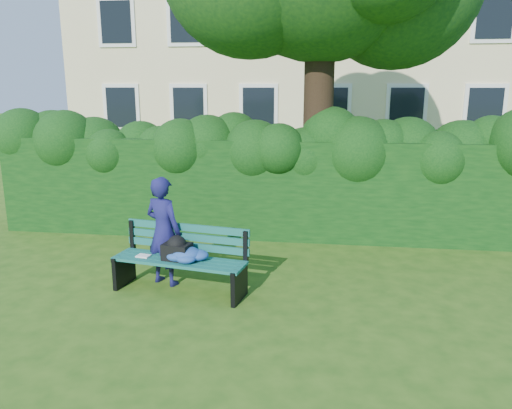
# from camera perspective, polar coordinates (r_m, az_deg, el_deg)

# --- Properties ---
(ground) EXTENTS (80.00, 80.00, 0.00)m
(ground) POSITION_cam_1_polar(r_m,az_deg,el_deg) (7.44, -0.63, -8.21)
(ground) COLOR #295214
(ground) RESTS_ON ground
(apartment_building) EXTENTS (16.00, 8.08, 12.00)m
(apartment_building) POSITION_cam_1_polar(r_m,az_deg,el_deg) (21.10, 5.34, 22.29)
(apartment_building) COLOR beige
(apartment_building) RESTS_ON ground
(hedge) EXTENTS (10.00, 1.00, 1.80)m
(hedge) POSITION_cam_1_polar(r_m,az_deg,el_deg) (9.28, 1.34, 1.98)
(hedge) COLOR black
(hedge) RESTS_ON ground
(park_bench) EXTENTS (1.89, 0.87, 0.89)m
(park_bench) POSITION_cam_1_polar(r_m,az_deg,el_deg) (6.83, -8.48, -5.92)
(park_bench) COLOR #0F4E42
(park_bench) RESTS_ON ground
(man_reading) EXTENTS (0.66, 0.56, 1.54)m
(man_reading) POSITION_cam_1_polar(r_m,az_deg,el_deg) (7.07, -10.52, -3.00)
(man_reading) COLOR #171650
(man_reading) RESTS_ON ground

